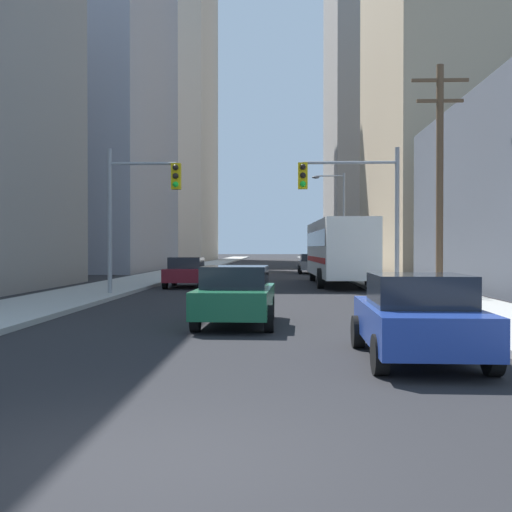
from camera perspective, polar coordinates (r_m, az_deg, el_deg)
ground_plane at (r=6.06m, az=-8.48°, el=-18.30°), size 400.00×400.00×0.00m
sidewalk_left at (r=56.24m, az=-6.18°, el=-1.22°), size 3.55×160.00×0.15m
sidewalk_right at (r=55.98m, az=8.10°, el=-1.23°), size 3.55×160.00×0.15m
city_bus at (r=34.05m, az=7.49°, el=0.64°), size 2.82×11.56×3.40m
sedan_blue at (r=11.42m, az=14.42°, el=-5.35°), size 1.95×4.24×1.52m
sedan_green at (r=16.06m, az=-1.84°, el=-3.57°), size 1.95×4.26×1.52m
sedan_maroon at (r=31.86m, az=-6.30°, el=-1.45°), size 1.95×4.21×1.52m
sedan_grey at (r=48.83m, az=5.00°, el=-0.69°), size 1.95×4.24×1.52m
traffic_signal_near_left at (r=25.99m, az=-10.47°, el=5.19°), size 3.00×0.44×6.00m
traffic_signal_near_right at (r=25.56m, az=8.85°, el=5.38°), size 4.05×0.44×6.00m
utility_pole_right at (r=25.65m, az=16.31°, el=7.06°), size 2.20×0.28×9.10m
street_lamp_right at (r=46.83m, az=7.51°, el=3.86°), size 2.45×0.32×7.50m
building_left_mid_office at (r=63.20m, az=-20.42°, el=15.04°), size 24.97×21.98×35.30m
building_left_far_tower at (r=104.75m, az=-9.03°, el=15.37°), size 17.33×24.44×56.95m
building_right_mid_block at (r=59.65m, az=20.44°, el=14.58°), size 19.30×22.79×32.60m
building_right_far_highrise at (r=103.43m, az=11.22°, el=16.43°), size 15.76×26.48×59.99m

